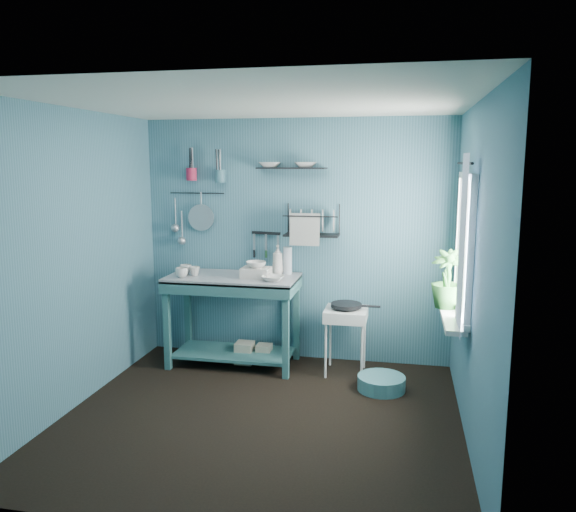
% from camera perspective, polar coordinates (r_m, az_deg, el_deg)
% --- Properties ---
extents(floor, '(3.20, 3.20, 0.00)m').
position_cam_1_polar(floor, '(4.77, -2.75, -16.05)').
color(floor, black).
rests_on(floor, ground).
extents(ceiling, '(3.20, 3.20, 0.00)m').
position_cam_1_polar(ceiling, '(4.33, -3.02, 15.35)').
color(ceiling, silver).
rests_on(ceiling, ground).
extents(wall_back, '(3.20, 0.00, 3.20)m').
position_cam_1_polar(wall_back, '(5.83, 0.81, 1.54)').
color(wall_back, '#3D6C7D').
rests_on(wall_back, ground).
extents(wall_front, '(3.20, 0.00, 3.20)m').
position_cam_1_polar(wall_front, '(2.99, -10.12, -6.33)').
color(wall_front, '#3D6C7D').
rests_on(wall_front, ground).
extents(wall_left, '(0.00, 3.00, 3.00)m').
position_cam_1_polar(wall_left, '(5.02, -20.85, -0.38)').
color(wall_left, '#3D6C7D').
rests_on(wall_left, ground).
extents(wall_right, '(0.00, 3.00, 3.00)m').
position_cam_1_polar(wall_right, '(4.28, 18.36, -1.88)').
color(wall_right, '#3D6C7D').
rests_on(wall_right, ground).
extents(work_counter, '(1.37, 0.79, 0.93)m').
position_cam_1_polar(work_counter, '(5.79, -5.56, -6.54)').
color(work_counter, '#2F6364').
rests_on(work_counter, floor).
extents(mug_left, '(0.12, 0.12, 0.10)m').
position_cam_1_polar(mug_left, '(5.68, -10.76, -1.65)').
color(mug_left, beige).
rests_on(mug_left, work_counter).
extents(mug_mid, '(0.14, 0.14, 0.09)m').
position_cam_1_polar(mug_mid, '(5.74, -9.45, -1.53)').
color(mug_mid, beige).
rests_on(mug_mid, work_counter).
extents(mug_right, '(0.17, 0.17, 0.10)m').
position_cam_1_polar(mug_right, '(5.83, -10.35, -1.35)').
color(mug_right, beige).
rests_on(mug_right, work_counter).
extents(wash_tub, '(0.28, 0.22, 0.10)m').
position_cam_1_polar(wash_tub, '(5.58, -3.25, -1.69)').
color(wash_tub, beige).
rests_on(wash_tub, work_counter).
extents(tub_bowl, '(0.20, 0.19, 0.06)m').
position_cam_1_polar(tub_bowl, '(5.56, -3.26, -0.87)').
color(tub_bowl, beige).
rests_on(tub_bowl, wash_tub).
extents(soap_bottle, '(0.11, 0.12, 0.30)m').
position_cam_1_polar(soap_bottle, '(5.73, -1.06, -0.36)').
color(soap_bottle, beige).
rests_on(soap_bottle, work_counter).
extents(water_bottle, '(0.09, 0.09, 0.28)m').
position_cam_1_polar(water_bottle, '(5.73, -0.04, -0.45)').
color(water_bottle, silver).
rests_on(water_bottle, work_counter).
extents(counter_bowl, '(0.22, 0.22, 0.05)m').
position_cam_1_polar(counter_bowl, '(5.41, -1.56, -2.28)').
color(counter_bowl, beige).
rests_on(counter_bowl, work_counter).
extents(hotplate_stand, '(0.42, 0.42, 0.65)m').
position_cam_1_polar(hotplate_stand, '(5.60, 5.86, -8.58)').
color(hotplate_stand, white).
rests_on(hotplate_stand, floor).
extents(frying_pan, '(0.30, 0.30, 0.03)m').
position_cam_1_polar(frying_pan, '(5.49, 5.93, -4.98)').
color(frying_pan, black).
rests_on(frying_pan, hotplate_stand).
extents(knife_strip, '(0.32, 0.07, 0.03)m').
position_cam_1_polar(knife_strip, '(5.85, -2.23, 2.34)').
color(knife_strip, black).
rests_on(knife_strip, wall_back).
extents(dish_rack, '(0.56, 0.26, 0.32)m').
position_cam_1_polar(dish_rack, '(5.64, 2.44, 3.65)').
color(dish_rack, black).
rests_on(dish_rack, wall_back).
extents(upper_shelf, '(0.71, 0.22, 0.02)m').
position_cam_1_polar(upper_shelf, '(5.68, 0.36, 8.91)').
color(upper_shelf, black).
rests_on(upper_shelf, wall_back).
extents(shelf_bowl_left, '(0.22, 0.22, 0.05)m').
position_cam_1_polar(shelf_bowl_left, '(5.73, -1.86, 8.97)').
color(shelf_bowl_left, beige).
rests_on(shelf_bowl_left, upper_shelf).
extents(shelf_bowl_right, '(0.24, 0.24, 0.05)m').
position_cam_1_polar(shelf_bowl_right, '(5.65, 1.79, 9.53)').
color(shelf_bowl_right, beige).
rests_on(shelf_bowl_right, upper_shelf).
extents(utensil_cup_magenta, '(0.11, 0.11, 0.13)m').
position_cam_1_polar(utensil_cup_magenta, '(6.00, -9.79, 8.19)').
color(utensil_cup_magenta, '#AE2041').
rests_on(utensil_cup_magenta, wall_back).
extents(utensil_cup_teal, '(0.11, 0.11, 0.13)m').
position_cam_1_polar(utensil_cup_teal, '(5.89, -6.91, 8.06)').
color(utensil_cup_teal, '#3A6C7A').
rests_on(utensil_cup_teal, wall_back).
extents(colander, '(0.28, 0.03, 0.28)m').
position_cam_1_polar(colander, '(6.02, -8.82, 3.88)').
color(colander, '#AEB1B6').
rests_on(colander, wall_back).
extents(ladle_outer, '(0.01, 0.01, 0.30)m').
position_cam_1_polar(ladle_outer, '(6.14, -11.37, 4.40)').
color(ladle_outer, '#AEB1B6').
rests_on(ladle_outer, wall_back).
extents(ladle_inner, '(0.01, 0.01, 0.30)m').
position_cam_1_polar(ladle_inner, '(6.12, -10.73, 3.12)').
color(ladle_inner, '#AEB1B6').
rests_on(ladle_inner, wall_back).
extents(hook_rail, '(0.60, 0.01, 0.01)m').
position_cam_1_polar(hook_rail, '(6.04, -9.23, 6.32)').
color(hook_rail, black).
rests_on(hook_rail, wall_back).
extents(window_glass, '(0.00, 1.10, 1.10)m').
position_cam_1_polar(window_glass, '(4.69, 17.66, 0.99)').
color(window_glass, white).
rests_on(window_glass, wall_right).
extents(windowsill, '(0.16, 0.95, 0.04)m').
position_cam_1_polar(windowsill, '(4.80, 16.29, -5.95)').
color(windowsill, white).
rests_on(windowsill, wall_right).
extents(curtain, '(0.00, 1.35, 1.35)m').
position_cam_1_polar(curtain, '(4.38, 17.24, 1.10)').
color(curtain, white).
rests_on(curtain, wall_right).
extents(curtain_rod, '(0.02, 1.05, 0.02)m').
position_cam_1_polar(curtain_rod, '(4.64, 17.50, 8.97)').
color(curtain_rod, black).
rests_on(curtain_rod, wall_right).
extents(potted_plant, '(0.34, 0.34, 0.50)m').
position_cam_1_polar(potted_plant, '(4.96, 15.87, -2.26)').
color(potted_plant, '#2A692A').
rests_on(potted_plant, windowsill).
extents(storage_tin_large, '(0.18, 0.18, 0.22)m').
position_cam_1_polar(storage_tin_large, '(5.91, -4.42, -9.76)').
color(storage_tin_large, tan).
rests_on(storage_tin_large, floor).
extents(storage_tin_small, '(0.15, 0.15, 0.20)m').
position_cam_1_polar(storage_tin_small, '(5.89, -2.44, -9.91)').
color(storage_tin_small, tan).
rests_on(storage_tin_small, floor).
extents(floor_basin, '(0.44, 0.44, 0.13)m').
position_cam_1_polar(floor_basin, '(5.32, 9.46, -12.61)').
color(floor_basin, teal).
rests_on(floor_basin, floor).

